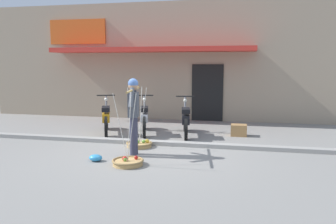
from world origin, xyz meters
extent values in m
plane|color=gray|center=(0.00, 0.00, 0.00)|extent=(90.00, 90.00, 0.00)
cube|color=gray|center=(0.00, 0.70, 0.05)|extent=(20.00, 0.24, 0.10)
cylinder|color=#38384C|center=(-0.30, -0.47, 0.43)|extent=(0.15, 0.15, 0.86)
cylinder|color=#38384C|center=(-0.33, -0.29, 0.43)|extent=(0.15, 0.15, 0.86)
cube|color=#474C56|center=(-0.31, -0.38, 1.13)|extent=(0.25, 0.37, 0.54)
sphere|color=tan|center=(-0.31, -0.38, 1.53)|extent=(0.21, 0.21, 0.21)
sphere|color=#4C70B2|center=(-0.31, -0.38, 1.58)|extent=(0.22, 0.22, 0.22)
cylinder|color=#474C56|center=(-0.28, -0.62, 1.30)|extent=(0.14, 0.35, 0.43)
cylinder|color=#474C56|center=(-0.35, -0.14, 1.30)|extent=(0.14, 0.35, 0.43)
cylinder|color=tan|center=(-0.31, -0.38, 1.45)|extent=(0.27, 1.53, 0.04)
cylinder|color=tan|center=(-0.20, -1.14, 0.04)|extent=(0.59, 0.59, 0.09)
torus|color=olive|center=(-0.20, -1.14, 0.10)|extent=(0.64, 0.64, 0.05)
sphere|color=red|center=(-0.26, -1.16, 0.14)|extent=(0.10, 0.10, 0.10)
sphere|color=#AE201B|center=(-0.07, -1.00, 0.13)|extent=(0.08, 0.08, 0.08)
sphere|color=#6CA840|center=(-0.24, -1.18, 0.13)|extent=(0.08, 0.08, 0.08)
cylinder|color=silver|center=(-0.20, -1.00, 0.77)|extent=(0.01, 0.28, 1.36)
cylinder|color=silver|center=(-0.32, -1.21, 0.77)|extent=(0.25, 0.15, 1.36)
cylinder|color=silver|center=(-0.08, -1.21, 0.77)|extent=(0.25, 0.15, 1.36)
cylinder|color=tan|center=(-0.43, 0.38, 0.04)|extent=(0.59, 0.59, 0.09)
torus|color=olive|center=(-0.43, 0.38, 0.10)|extent=(0.64, 0.64, 0.05)
sphere|color=#68A13D|center=(-0.46, 0.39, 0.13)|extent=(0.08, 0.08, 0.08)
sphere|color=gold|center=(-0.25, 0.47, 0.14)|extent=(0.10, 0.10, 0.10)
sphere|color=#6DA840|center=(-0.33, 0.42, 0.13)|extent=(0.09, 0.09, 0.09)
sphere|color=red|center=(-0.57, 0.40, 0.13)|extent=(0.08, 0.08, 0.08)
cylinder|color=silver|center=(-0.43, 0.52, 0.77)|extent=(0.01, 0.28, 1.36)
cylinder|color=silver|center=(-0.54, 0.31, 0.77)|extent=(0.25, 0.15, 1.36)
cylinder|color=silver|center=(-0.31, 0.31, 0.77)|extent=(0.25, 0.15, 1.36)
cylinder|color=black|center=(-2.09, 2.41, 0.29)|extent=(0.29, 0.57, 0.58)
cylinder|color=black|center=(-1.64, 1.25, 0.29)|extent=(0.29, 0.57, 0.58)
cube|color=orange|center=(-2.09, 2.41, 0.55)|extent=(0.23, 0.31, 0.06)
cube|color=orange|center=(-1.83, 1.74, 0.51)|extent=(0.52, 0.91, 0.24)
cube|color=black|center=(-1.76, 1.57, 0.75)|extent=(0.41, 0.60, 0.12)
cylinder|color=slate|center=(-2.06, 2.31, 0.68)|extent=(0.17, 0.30, 0.76)
cylinder|color=black|center=(-2.03, 2.24, 1.07)|extent=(0.52, 0.23, 0.04)
sphere|color=silver|center=(-2.09, 2.39, 0.93)|extent=(0.11, 0.11, 0.11)
cylinder|color=black|center=(-0.94, 2.64, 0.29)|extent=(0.23, 0.58, 0.58)
cylinder|color=black|center=(-0.61, 1.45, 0.29)|extent=(0.23, 0.58, 0.58)
cube|color=silver|center=(-0.94, 2.64, 0.55)|extent=(0.21, 0.31, 0.06)
cube|color=silver|center=(-0.75, 1.95, 0.51)|extent=(0.44, 0.92, 0.24)
cube|color=black|center=(-0.70, 1.77, 0.75)|extent=(0.36, 0.60, 0.12)
cylinder|color=slate|center=(-0.91, 2.54, 0.68)|extent=(0.14, 0.30, 0.76)
cylinder|color=black|center=(-0.89, 2.47, 1.07)|extent=(0.53, 0.18, 0.04)
sphere|color=silver|center=(-0.93, 2.62, 0.93)|extent=(0.11, 0.11, 0.11)
cylinder|color=black|center=(0.33, 2.59, 0.29)|extent=(0.19, 0.58, 0.58)
cylinder|color=black|center=(0.56, 1.37, 0.29)|extent=(0.19, 0.58, 0.58)
cube|color=black|center=(0.33, 2.59, 0.55)|extent=(0.19, 0.30, 0.06)
cube|color=black|center=(0.47, 1.88, 0.51)|extent=(0.36, 0.92, 0.24)
cube|color=black|center=(0.50, 1.71, 0.75)|extent=(0.32, 0.59, 0.12)
cylinder|color=slate|center=(0.35, 2.49, 0.68)|extent=(0.11, 0.30, 0.76)
cylinder|color=black|center=(0.37, 2.42, 1.07)|extent=(0.54, 0.13, 0.04)
sphere|color=silver|center=(0.34, 2.57, 0.93)|extent=(0.11, 0.11, 0.11)
cube|color=tan|center=(-1.17, 7.20, 2.10)|extent=(13.00, 5.00, 4.20)
cube|color=red|center=(-1.17, 4.20, 2.50)|extent=(7.15, 1.00, 0.16)
cube|color=#DB5B1E|center=(-4.09, 4.65, 3.20)|extent=(2.20, 0.08, 0.90)
cube|color=black|center=(0.78, 4.68, 1.00)|extent=(1.10, 0.06, 2.00)
ellipsoid|color=#3393D1|center=(-0.95, -1.00, 0.07)|extent=(0.28, 0.22, 0.14)
cube|color=olive|center=(1.92, 2.25, 0.16)|extent=(0.44, 0.36, 0.32)
camera|label=1|loc=(2.00, -7.48, 1.99)|focal=36.87mm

